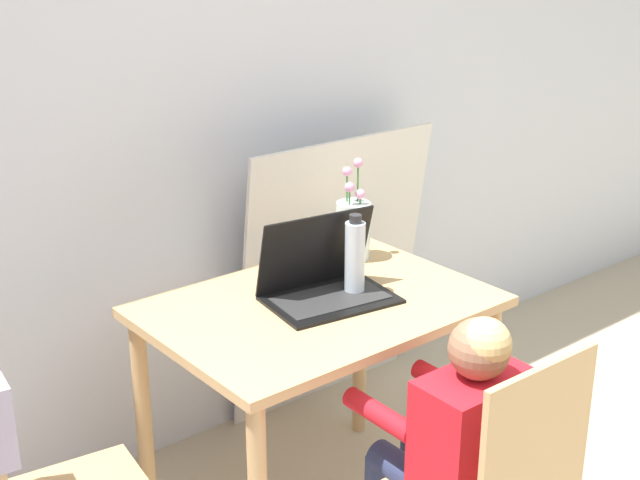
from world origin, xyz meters
The scene contains 8 objects.
wall_back centered at (0.00, 2.23, 1.25)m, with size 6.40×0.05×2.50m.
dining_table centered at (0.22, 1.54, 0.64)m, with size 0.99×0.70×0.76m.
chair_spare centered at (-0.70, 1.56, 0.60)m, with size 0.48×0.45×0.90m.
person_seated centered at (0.22, 0.98, 0.58)m, with size 0.31×0.43×0.94m.
laptop centered at (0.26, 1.56, 0.82)m, with size 0.40×0.31×0.25m.
flower_vase centered at (0.54, 1.75, 0.86)m, with size 0.11×0.11×0.34m.
water_bottle centered at (0.34, 1.52, 0.88)m, with size 0.06×0.06×0.25m.
cardboard_panel centered at (0.74, 2.09, 0.54)m, with size 0.85×0.17×1.08m.
Camera 1 is at (-1.30, -0.33, 1.84)m, focal length 50.00 mm.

